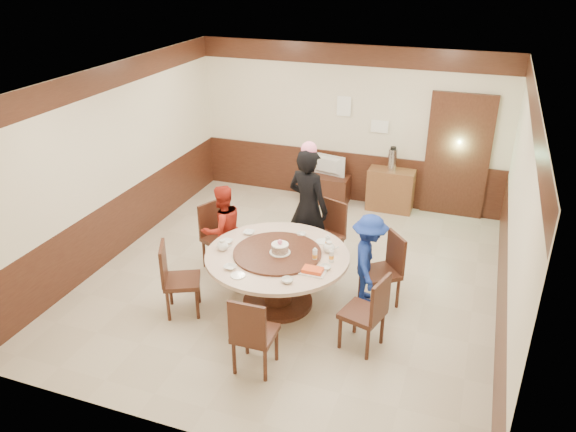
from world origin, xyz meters
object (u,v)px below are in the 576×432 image
(side_cabinet, at_px, (390,190))
(banquet_table, at_px, (277,269))
(shrimp_platter, at_px, (313,271))
(tv_stand, at_px, (326,188))
(person_red, at_px, (223,229))
(person_blue, at_px, (369,259))
(television, at_px, (326,166))
(thermos, at_px, (392,160))
(person_standing, at_px, (308,208))
(birthday_cake, at_px, (280,248))

(side_cabinet, bearing_deg, banquet_table, -103.56)
(shrimp_platter, xyz_separation_m, tv_stand, (-0.91, 3.71, -0.53))
(person_red, relative_size, shrimp_platter, 4.38)
(person_red, height_order, person_blue, person_red)
(person_blue, distance_m, tv_stand, 3.28)
(person_blue, bearing_deg, television, 13.47)
(side_cabinet, distance_m, thermos, 0.57)
(person_blue, height_order, thermos, person_blue)
(person_blue, relative_size, shrimp_platter, 4.11)
(person_red, xyz_separation_m, side_cabinet, (1.87, 2.90, -0.28))
(side_cabinet, bearing_deg, television, -178.54)
(banquet_table, distance_m, person_blue, 1.18)
(person_standing, distance_m, television, 2.30)
(person_red, bearing_deg, banquet_table, 96.61)
(shrimp_platter, distance_m, side_cabinet, 3.77)
(person_red, distance_m, tv_stand, 2.98)
(banquet_table, xyz_separation_m, person_red, (-1.03, 0.55, 0.12))
(person_standing, relative_size, shrimp_platter, 5.95)
(banquet_table, relative_size, television, 2.75)
(birthday_cake, distance_m, shrimp_platter, 0.59)
(banquet_table, relative_size, birthday_cake, 6.86)
(person_blue, relative_size, tv_stand, 1.45)
(person_blue, bearing_deg, birthday_cake, 103.23)
(banquet_table, xyz_separation_m, television, (-0.35, 3.42, 0.16))
(shrimp_platter, bearing_deg, person_blue, 56.48)
(person_blue, relative_size, birthday_cake, 4.63)
(shrimp_platter, height_order, television, television)
(television, relative_size, side_cabinet, 0.83)
(person_standing, xyz_separation_m, television, (-0.38, 2.26, -0.20))
(banquet_table, xyz_separation_m, tv_stand, (-0.35, 3.42, -0.28))
(banquet_table, bearing_deg, thermos, 76.62)
(person_red, bearing_deg, birthday_cake, 97.08)
(tv_stand, distance_m, side_cabinet, 1.19)
(person_standing, height_order, television, person_standing)
(side_cabinet, bearing_deg, person_standing, -109.33)
(banquet_table, xyz_separation_m, shrimp_platter, (0.56, -0.29, 0.24))
(tv_stand, xyz_separation_m, television, (0.00, 0.00, 0.44))
(television, height_order, side_cabinet, television)
(person_blue, relative_size, side_cabinet, 1.54)
(person_blue, bearing_deg, thermos, -7.46)
(person_standing, xyz_separation_m, shrimp_platter, (0.53, -1.45, -0.12))
(person_standing, bearing_deg, person_blue, 166.16)
(person_standing, relative_size, thermos, 4.70)
(television, bearing_deg, birthday_cake, 108.30)
(person_standing, bearing_deg, television, -61.34)
(person_red, height_order, television, person_red)
(banquet_table, relative_size, person_red, 1.39)
(birthday_cake, relative_size, side_cabinet, 0.33)
(birthday_cake, bearing_deg, tv_stand, 96.42)
(person_red, xyz_separation_m, tv_stand, (0.69, 2.87, -0.41))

